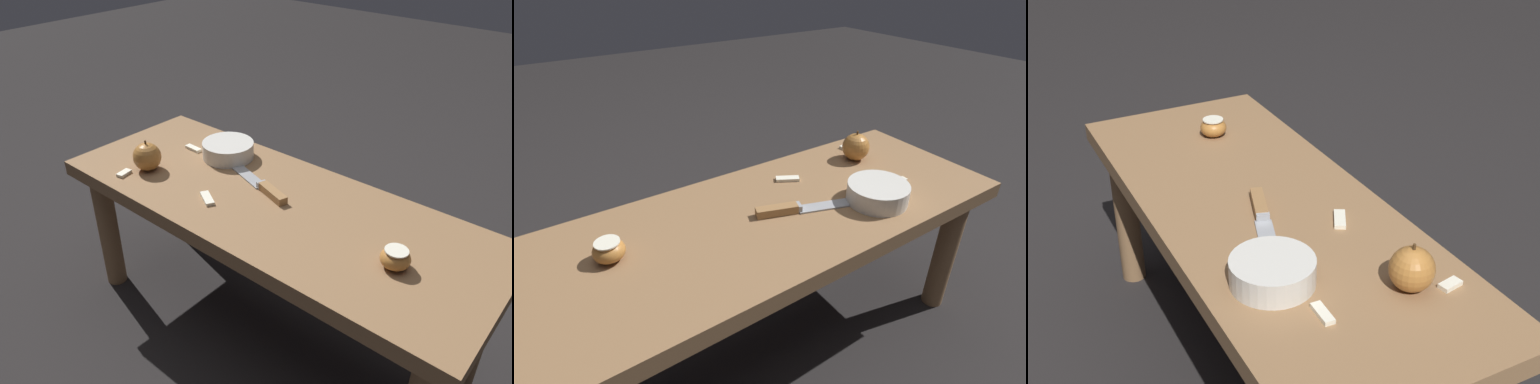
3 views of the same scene
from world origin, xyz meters
The scene contains 9 objects.
ground_plane centered at (0.00, 0.00, 0.00)m, with size 8.00×8.00×0.00m, color black.
wooden_bench centered at (0.00, 0.00, 0.36)m, with size 1.11×0.43×0.43m.
knife centered at (-0.03, 0.02, 0.44)m, with size 0.23×0.10×0.02m.
apple_whole centered at (-0.34, -0.09, 0.47)m, with size 0.08×0.08×0.08m.
apple_cut centered at (0.35, -0.04, 0.45)m, with size 0.06×0.06×0.04m.
apple_slice_near_knife centered at (-0.11, -0.10, 0.43)m, with size 0.06×0.05×0.01m.
apple_slice_center centered at (-0.34, 0.07, 0.43)m, with size 0.05×0.02×0.01m.
apple_slice_near_bowl centered at (-0.37, -0.15, 0.43)m, with size 0.03×0.04×0.01m.
bowl centered at (-0.23, 0.10, 0.45)m, with size 0.14×0.14×0.05m.
Camera 2 is at (0.42, 0.62, 0.93)m, focal length 28.00 mm.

